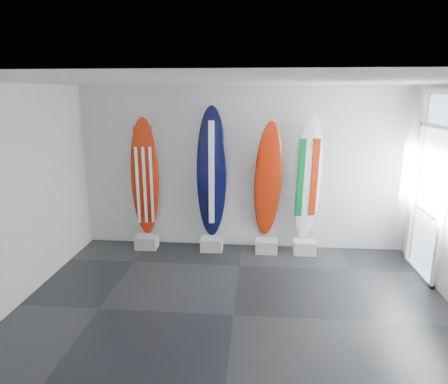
# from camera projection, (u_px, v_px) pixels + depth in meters

# --- Properties ---
(floor) EXTENTS (6.00, 6.00, 0.00)m
(floor) POSITION_uv_depth(u_px,v_px,m) (234.00, 315.00, 5.23)
(floor) COLOR black
(floor) RESTS_ON ground
(ceiling) EXTENTS (6.00, 6.00, 0.00)m
(ceiling) POSITION_uv_depth(u_px,v_px,m) (235.00, 81.00, 4.49)
(ceiling) COLOR white
(ceiling) RESTS_ON wall_back
(wall_back) EXTENTS (6.00, 0.00, 6.00)m
(wall_back) POSITION_uv_depth(u_px,v_px,m) (243.00, 169.00, 7.27)
(wall_back) COLOR silver
(wall_back) RESTS_ON ground
(wall_front) EXTENTS (6.00, 0.00, 6.00)m
(wall_front) POSITION_uv_depth(u_px,v_px,m) (210.00, 320.00, 2.44)
(wall_front) COLOR silver
(wall_front) RESTS_ON ground
(wall_left) EXTENTS (0.00, 5.00, 5.00)m
(wall_left) POSITION_uv_depth(u_px,v_px,m) (4.00, 201.00, 5.11)
(wall_left) COLOR silver
(wall_left) RESTS_ON ground
(display_block_usa) EXTENTS (0.40, 0.30, 0.24)m
(display_block_usa) POSITION_uv_depth(u_px,v_px,m) (147.00, 242.00, 7.45)
(display_block_usa) COLOR silver
(display_block_usa) RESTS_ON floor
(surfboard_usa) EXTENTS (0.53, 0.32, 2.22)m
(surfboard_usa) POSITION_uv_depth(u_px,v_px,m) (145.00, 178.00, 7.25)
(surfboard_usa) COLOR #9E1F08
(surfboard_usa) RESTS_ON display_block_usa
(display_block_navy) EXTENTS (0.40, 0.30, 0.24)m
(display_block_navy) POSITION_uv_depth(u_px,v_px,m) (212.00, 244.00, 7.35)
(display_block_navy) COLOR silver
(display_block_navy) RESTS_ON floor
(surfboard_navy) EXTENTS (0.57, 0.30, 2.43)m
(surfboard_navy) POSITION_uv_depth(u_px,v_px,m) (212.00, 173.00, 7.12)
(surfboard_navy) COLOR black
(surfboard_navy) RESTS_ON display_block_navy
(display_block_swiss) EXTENTS (0.40, 0.30, 0.24)m
(display_block_swiss) POSITION_uv_depth(u_px,v_px,m) (266.00, 246.00, 7.26)
(display_block_swiss) COLOR silver
(display_block_swiss) RESTS_ON floor
(surfboard_swiss) EXTENTS (0.57, 0.53, 2.19)m
(surfboard_swiss) POSITION_uv_depth(u_px,v_px,m) (268.00, 181.00, 7.06)
(surfboard_swiss) COLOR #9E1F08
(surfboard_swiss) RESTS_ON display_block_swiss
(display_block_italy) EXTENTS (0.40, 0.30, 0.24)m
(display_block_italy) POSITION_uv_depth(u_px,v_px,m) (304.00, 247.00, 7.21)
(display_block_italy) COLOR silver
(display_block_italy) RESTS_ON floor
(surfboard_italy) EXTENTS (0.56, 0.33, 2.32)m
(surfboard_italy) POSITION_uv_depth(u_px,v_px,m) (307.00, 178.00, 6.99)
(surfboard_italy) COLOR white
(surfboard_italy) RESTS_ON display_block_italy
(wall_outlet) EXTENTS (0.09, 0.02, 0.13)m
(wall_outlet) POSITION_uv_depth(u_px,v_px,m) (118.00, 224.00, 7.74)
(wall_outlet) COLOR silver
(wall_outlet) RESTS_ON wall_back
(glass_door) EXTENTS (0.12, 1.16, 2.85)m
(glass_door) POSITION_uv_depth(u_px,v_px,m) (430.00, 188.00, 6.12)
(glass_door) COLOR white
(glass_door) RESTS_ON floor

